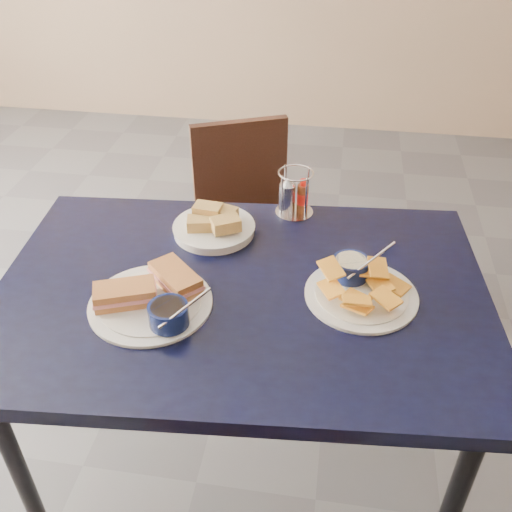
# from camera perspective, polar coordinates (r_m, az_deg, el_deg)

# --- Properties ---
(ground) EXTENTS (6.00, 6.00, 0.00)m
(ground) POSITION_cam_1_polar(r_m,az_deg,el_deg) (2.11, -3.92, -14.53)
(ground) COLOR #4E4E53
(ground) RESTS_ON ground
(dining_table) EXTENTS (1.26, 0.89, 0.75)m
(dining_table) POSITION_cam_1_polar(r_m,az_deg,el_deg) (1.43, -1.44, -5.26)
(dining_table) COLOR black
(dining_table) RESTS_ON ground
(chair_far) EXTENTS (0.48, 0.49, 0.79)m
(chair_far) POSITION_cam_1_polar(r_m,az_deg,el_deg) (2.25, -0.29, 4.58)
(chair_far) COLOR black
(chair_far) RESTS_ON ground
(sandwich_plate) EXTENTS (0.31, 0.29, 0.12)m
(sandwich_plate) POSITION_cam_1_polar(r_m,az_deg,el_deg) (1.34, -10.17, -4.09)
(sandwich_plate) COLOR white
(sandwich_plate) RESTS_ON dining_table
(plantain_plate) EXTENTS (0.27, 0.27, 0.12)m
(plantain_plate) POSITION_cam_1_polar(r_m,az_deg,el_deg) (1.39, 10.16, -2.84)
(plantain_plate) COLOR white
(plantain_plate) RESTS_ON dining_table
(bread_basket) EXTENTS (0.22, 0.22, 0.07)m
(bread_basket) POSITION_cam_1_polar(r_m,az_deg,el_deg) (1.57, -4.20, 3.06)
(bread_basket) COLOR white
(bread_basket) RESTS_ON dining_table
(condiment_caddy) EXTENTS (0.11, 0.11, 0.14)m
(condiment_caddy) POSITION_cam_1_polar(r_m,az_deg,el_deg) (1.64, 3.74, 6.03)
(condiment_caddy) COLOR silver
(condiment_caddy) RESTS_ON dining_table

